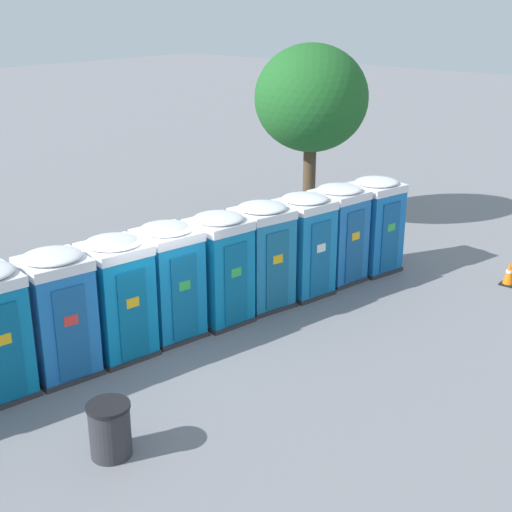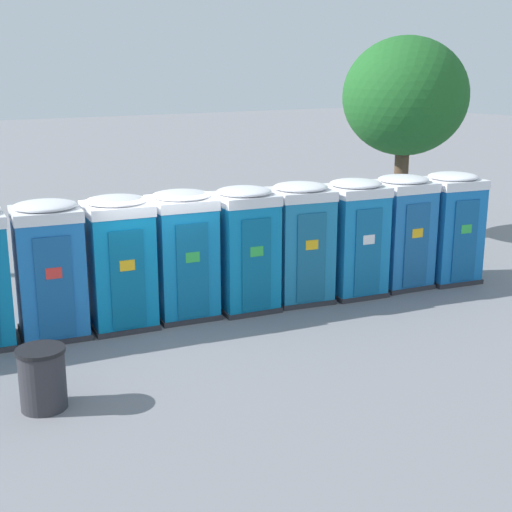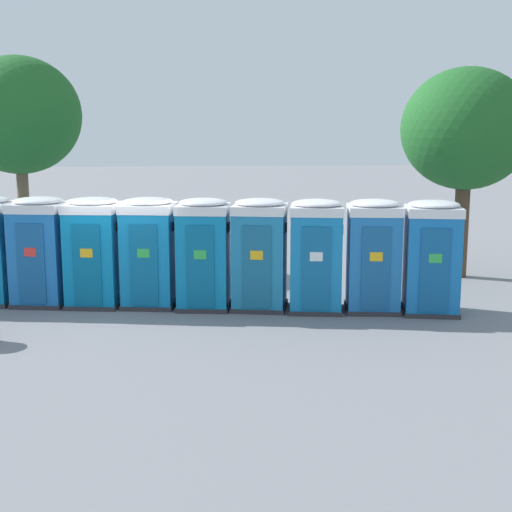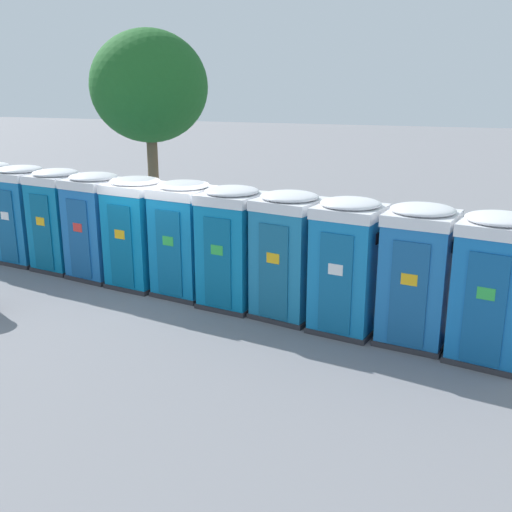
# 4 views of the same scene
# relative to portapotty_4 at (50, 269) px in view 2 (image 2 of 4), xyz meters

# --- Properties ---
(ground_plane) EXTENTS (120.00, 120.00, 0.00)m
(ground_plane) POSITION_rel_portapotty_4_xyz_m (1.93, -0.18, -1.28)
(ground_plane) COLOR slate
(portapotty_4) EXTENTS (1.41, 1.40, 2.54)m
(portapotty_4) POSITION_rel_portapotty_4_xyz_m (0.00, 0.00, 0.00)
(portapotty_4) COLOR #2D2D33
(portapotty_4) RESTS_ON ground
(portapotty_5) EXTENTS (1.38, 1.37, 2.54)m
(portapotty_5) POSITION_rel_portapotty_4_xyz_m (1.26, -0.23, 0.00)
(portapotty_5) COLOR #2D2D33
(portapotty_5) RESTS_ON ground
(portapotty_6) EXTENTS (1.39, 1.38, 2.54)m
(portapotty_6) POSITION_rel_portapotty_4_xyz_m (2.54, -0.37, 0.00)
(portapotty_6) COLOR #2D2D33
(portapotty_6) RESTS_ON ground
(portapotty_7) EXTENTS (1.35, 1.36, 2.54)m
(portapotty_7) POSITION_rel_portapotty_4_xyz_m (3.80, -0.67, 0.00)
(portapotty_7) COLOR #2D2D33
(portapotty_7) RESTS_ON ground
(portapotty_8) EXTENTS (1.44, 1.43, 2.54)m
(portapotty_8) POSITION_rel_portapotty_4_xyz_m (5.07, -0.83, -0.00)
(portapotty_8) COLOR #2D2D33
(portapotty_8) RESTS_ON ground
(portapotty_9) EXTENTS (1.38, 1.38, 2.54)m
(portapotty_9) POSITION_rel_portapotty_4_xyz_m (6.32, -1.12, 0.00)
(portapotty_9) COLOR #2D2D33
(portapotty_9) RESTS_ON ground
(portapotty_10) EXTENTS (1.36, 1.36, 2.54)m
(portapotty_10) POSITION_rel_portapotty_4_xyz_m (7.61, -1.25, 0.00)
(portapotty_10) COLOR #2D2D33
(portapotty_10) RESTS_ON ground
(portapotty_11) EXTENTS (1.42, 1.41, 2.54)m
(portapotty_11) POSITION_rel_portapotty_4_xyz_m (8.86, -1.55, 0.00)
(portapotty_11) COLOR #2D2D33
(portapotty_11) RESTS_ON ground
(street_tree_1) EXTENTS (3.50, 3.50, 5.72)m
(street_tree_1) POSITION_rel_portapotty_4_xyz_m (10.95, 2.19, 2.77)
(street_tree_1) COLOR #4C3826
(street_tree_1) RESTS_ON ground
(trash_can) EXTENTS (0.71, 0.71, 0.93)m
(trash_can) POSITION_rel_portapotty_4_xyz_m (-1.08, -2.86, -0.81)
(trash_can) COLOR #2D2D33
(trash_can) RESTS_ON ground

